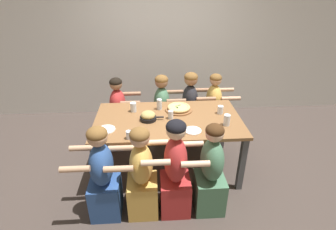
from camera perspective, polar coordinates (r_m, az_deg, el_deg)
name	(u,v)px	position (r m, az deg, el deg)	size (l,w,h in m)	color
ground_plane	(168,167)	(3.71, 0.00, -11.35)	(18.00, 18.00, 0.00)	#423833
restaurant_back_panel	(161,26)	(4.78, -1.48, 18.73)	(10.00, 0.06, 3.20)	silver
dining_table	(168,124)	(3.32, 0.00, -2.03)	(1.83, 1.02, 0.77)	brown
pizza_board_main	(179,108)	(3.48, 2.38, 1.50)	(0.36, 0.36, 0.06)	brown
skillet_bowl	(148,116)	(3.24, -4.33, -0.28)	(0.29, 0.20, 0.12)	black
empty_plate_a	(193,131)	(3.03, 5.45, -3.39)	(0.19, 0.19, 0.02)	white
empty_plate_b	(106,129)	(3.12, -13.31, -3.08)	(0.21, 0.21, 0.02)	white
cocktail_glass_blue	(129,135)	(2.89, -8.48, -4.38)	(0.06, 0.06, 0.12)	silver
drinking_glass_a	(159,105)	(3.49, -1.89, 2.18)	(0.07, 0.07, 0.14)	silver
drinking_glass_b	(133,108)	(3.47, -7.55, 1.59)	(0.08, 0.08, 0.12)	silver
drinking_glass_c	(227,121)	(3.19, 12.66, -1.22)	(0.08, 0.08, 0.14)	silver
drinking_glass_d	(171,115)	(3.26, 0.60, 0.10)	(0.07, 0.07, 0.11)	silver
drinking_glass_e	(220,110)	(3.46, 11.32, 1.02)	(0.07, 0.07, 0.11)	silver
diner_near_center	(175,172)	(2.82, 1.54, -12.27)	(0.51, 0.40, 1.15)	#B22D2D
diner_near_left	(103,177)	(2.88, -14.04, -12.88)	(0.51, 0.40, 1.10)	#2D5193
diner_far_midright	(190,110)	(4.08, 4.79, 1.12)	(0.51, 0.40, 1.13)	#232328
diner_far_right	(213,111)	(4.16, 9.80, 0.93)	(0.51, 0.40, 1.10)	gold
diner_far_center	(162,112)	(4.05, -1.29, 0.72)	(0.51, 0.40, 1.10)	#477556
diner_near_midright	(210,173)	(2.89, 9.22, -12.35)	(0.51, 0.40, 1.09)	#477556
diner_near_midleft	(141,176)	(2.84, -5.79, -13.06)	(0.51, 0.40, 1.07)	gold
diner_far_left	(119,114)	(4.09, -10.62, 0.21)	(0.51, 0.40, 1.07)	#B22D2D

